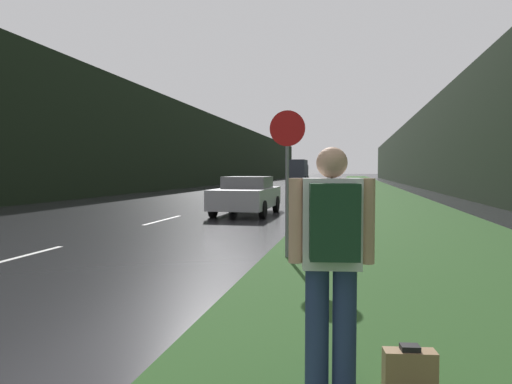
% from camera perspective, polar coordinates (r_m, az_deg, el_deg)
% --- Properties ---
extents(grass_verge, '(6.00, 240.00, 0.02)m').
position_cam_1_polar(grass_verge, '(40.40, 13.86, 0.22)').
color(grass_verge, '#26471E').
rests_on(grass_verge, ground_plane).
extents(lane_stripe_b, '(0.12, 3.00, 0.01)m').
position_cam_1_polar(lane_stripe_b, '(9.71, -28.36, -7.42)').
color(lane_stripe_b, silver).
rests_on(lane_stripe_b, ground_plane).
extents(lane_stripe_c, '(0.12, 3.00, 0.01)m').
position_cam_1_polar(lane_stripe_c, '(15.66, -11.53, -3.45)').
color(lane_stripe_c, silver).
rests_on(lane_stripe_c, ground_plane).
extents(lane_stripe_d, '(0.12, 3.00, 0.01)m').
position_cam_1_polar(lane_stripe_d, '(22.23, -4.33, -1.63)').
color(lane_stripe_d, silver).
rests_on(lane_stripe_d, ground_plane).
extents(lane_stripe_e, '(0.12, 3.00, 0.01)m').
position_cam_1_polar(lane_stripe_e, '(29.00, -0.45, -0.63)').
color(lane_stripe_e, silver).
rests_on(lane_stripe_e, ground_plane).
extents(treeline_far_side, '(2.00, 140.00, 8.18)m').
position_cam_1_polar(treeline_far_side, '(53.12, -6.52, 5.23)').
color(treeline_far_side, black).
rests_on(treeline_far_side, ground_plane).
extents(treeline_near_side, '(2.00, 140.00, 7.58)m').
position_cam_1_polar(treeline_near_side, '(50.92, 20.31, 4.87)').
color(treeline_near_side, black).
rests_on(treeline_near_side, ground_plane).
extents(stop_sign, '(0.67, 0.07, 2.78)m').
position_cam_1_polar(stop_sign, '(8.58, 3.92, 3.00)').
color(stop_sign, slate).
rests_on(stop_sign, ground_plane).
extents(hitchhiker_with_backpack, '(0.63, 0.47, 1.82)m').
position_cam_1_polar(hitchhiker_with_backpack, '(3.41, 9.44, -7.53)').
color(hitchhiker_with_backpack, navy).
rests_on(hitchhiker_with_backpack, ground_plane).
extents(suitcase, '(0.39, 0.19, 0.38)m').
position_cam_1_polar(suitcase, '(3.74, 18.65, -20.60)').
color(suitcase, olive).
rests_on(suitcase, ground_plane).
extents(car_passing_near, '(2.01, 4.48, 1.44)m').
position_cam_1_polar(car_passing_near, '(17.36, -1.15, -0.39)').
color(car_passing_near, '#9E9EA3').
rests_on(car_passing_near, ground_plane).
extents(delivery_truck, '(2.57, 7.67, 3.48)m').
position_cam_1_polar(delivery_truck, '(74.58, 5.40, 2.75)').
color(delivery_truck, black).
rests_on(delivery_truck, ground_plane).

